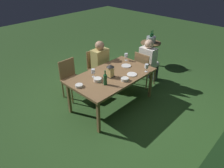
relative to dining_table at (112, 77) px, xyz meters
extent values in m
plane|color=#2D5123|center=(0.00, 0.00, -0.67)|extent=(16.00, 16.00, 0.00)
cube|color=olive|center=(0.00, 0.00, 0.03)|extent=(1.73, 0.99, 0.04)
cube|color=olive|center=(-0.79, -0.43, -0.33)|extent=(0.05, 0.05, 0.68)
cube|color=olive|center=(0.79, -0.43, -0.33)|extent=(0.05, 0.05, 0.68)
cube|color=olive|center=(-0.79, 0.43, -0.33)|extent=(0.05, 0.05, 0.68)
cube|color=olive|center=(0.79, 0.43, -0.33)|extent=(0.05, 0.05, 0.68)
cube|color=#937047|center=(0.39, -0.82, -0.24)|extent=(0.42, 0.40, 0.03)
cube|color=#937047|center=(0.39, -1.00, -0.01)|extent=(0.40, 0.02, 0.42)
cylinder|color=#937047|center=(0.21, -0.65, -0.46)|extent=(0.03, 0.03, 0.42)
cylinder|color=#937047|center=(0.57, -0.65, -0.46)|extent=(0.03, 0.03, 0.42)
cylinder|color=#937047|center=(0.21, -0.99, -0.46)|extent=(0.03, 0.03, 0.42)
cylinder|color=#937047|center=(0.57, -0.99, -0.46)|extent=(0.03, 0.03, 0.42)
cube|color=#937047|center=(-1.18, 0.00, -0.24)|extent=(0.40, 0.42, 0.03)
cube|color=#937047|center=(-1.00, 0.00, -0.01)|extent=(0.03, 0.40, 0.42)
cylinder|color=#937047|center=(-1.35, -0.18, -0.46)|extent=(0.03, 0.03, 0.42)
cylinder|color=#937047|center=(-1.35, 0.18, -0.46)|extent=(0.03, 0.03, 0.42)
cylinder|color=#937047|center=(-1.01, -0.18, -0.46)|extent=(0.03, 0.03, 0.42)
cylinder|color=#937047|center=(-1.01, 0.18, -0.46)|extent=(0.03, 0.03, 0.42)
cube|color=white|center=(-1.24, 0.00, 0.03)|extent=(0.24, 0.38, 0.50)
sphere|color=#D1A889|center=(-1.24, 0.00, 0.37)|extent=(0.21, 0.21, 0.21)
cylinder|color=white|center=(-1.38, -0.09, -0.21)|extent=(0.36, 0.13, 0.13)
cylinder|color=white|center=(-1.38, 0.09, -0.21)|extent=(0.36, 0.13, 0.13)
cylinder|color=#333338|center=(-1.54, -0.09, -0.45)|extent=(0.11, 0.11, 0.45)
cylinder|color=#333338|center=(-1.54, 0.09, -0.45)|extent=(0.11, 0.11, 0.45)
cube|color=#937047|center=(-0.39, -0.82, -0.24)|extent=(0.42, 0.40, 0.03)
cube|color=#937047|center=(-0.39, -1.00, -0.01)|extent=(0.40, 0.02, 0.42)
cylinder|color=#937047|center=(-0.57, -0.65, -0.46)|extent=(0.03, 0.03, 0.42)
cylinder|color=#937047|center=(-0.21, -0.65, -0.46)|extent=(0.03, 0.03, 0.42)
cylinder|color=#937047|center=(-0.57, -0.99, -0.46)|extent=(0.03, 0.03, 0.42)
cylinder|color=#937047|center=(-0.21, -0.99, -0.46)|extent=(0.03, 0.03, 0.42)
cube|color=tan|center=(-0.39, -0.76, 0.03)|extent=(0.38, 0.24, 0.50)
sphere|color=tan|center=(-0.39, -0.76, 0.37)|extent=(0.21, 0.21, 0.21)
cylinder|color=tan|center=(-0.48, -0.62, -0.21)|extent=(0.13, 0.36, 0.13)
cylinder|color=tan|center=(-0.30, -0.62, -0.21)|extent=(0.13, 0.36, 0.13)
cylinder|color=#333338|center=(-0.48, -0.46, -0.45)|extent=(0.11, 0.11, 0.45)
cylinder|color=#333338|center=(-0.30, -0.46, -0.45)|extent=(0.11, 0.11, 0.45)
cube|color=black|center=(0.08, 0.03, 0.06)|extent=(0.12, 0.12, 0.01)
cube|color=#F9D17A|center=(0.08, 0.03, 0.17)|extent=(0.11, 0.11, 0.20)
cone|color=black|center=(0.08, 0.03, 0.29)|extent=(0.15, 0.15, 0.05)
cylinder|color=#1E5B2D|center=(0.36, 0.17, 0.15)|extent=(0.07, 0.07, 0.20)
cylinder|color=#1E5B2D|center=(0.36, 0.17, 0.30)|extent=(0.03, 0.03, 0.09)
cylinder|color=silver|center=(-0.59, 0.42, 0.05)|extent=(0.06, 0.06, 0.00)
cylinder|color=silver|center=(-0.59, 0.42, 0.10)|extent=(0.01, 0.01, 0.08)
cylinder|color=silver|center=(-0.59, 0.42, 0.18)|extent=(0.08, 0.08, 0.08)
cylinder|color=maroon|center=(-0.59, 0.42, 0.15)|extent=(0.07, 0.07, 0.03)
cylinder|color=silver|center=(0.32, -0.21, 0.05)|extent=(0.06, 0.06, 0.00)
cylinder|color=silver|center=(0.32, -0.21, 0.10)|extent=(0.01, 0.01, 0.08)
cylinder|color=silver|center=(0.32, -0.21, 0.18)|extent=(0.08, 0.08, 0.08)
cylinder|color=maroon|center=(0.32, -0.21, 0.15)|extent=(0.07, 0.07, 0.03)
cylinder|color=silver|center=(-0.73, -0.25, 0.05)|extent=(0.06, 0.06, 0.00)
cylinder|color=silver|center=(-0.73, -0.25, 0.10)|extent=(0.01, 0.01, 0.08)
cylinder|color=silver|center=(-0.73, -0.25, 0.18)|extent=(0.08, 0.08, 0.08)
cylinder|color=maroon|center=(-0.73, -0.25, 0.15)|extent=(0.07, 0.07, 0.03)
cylinder|color=white|center=(-0.28, 0.29, 0.06)|extent=(0.20, 0.20, 0.01)
cylinder|color=silver|center=(-0.51, -0.05, 0.06)|extent=(0.21, 0.21, 0.01)
cylinder|color=silver|center=(0.00, 0.34, 0.08)|extent=(0.15, 0.15, 0.05)
cylinder|color=#424C1E|center=(0.00, 0.34, 0.09)|extent=(0.13, 0.13, 0.02)
cylinder|color=silver|center=(0.37, -0.03, 0.08)|extent=(0.16, 0.16, 0.06)
cylinder|color=tan|center=(0.37, -0.03, 0.09)|extent=(0.13, 0.13, 0.02)
cylinder|color=silver|center=(0.75, -0.12, 0.07)|extent=(0.14, 0.14, 0.04)
cylinder|color=#477533|center=(0.75, -0.12, 0.08)|extent=(0.12, 0.12, 0.01)
cylinder|color=brown|center=(-2.23, -0.59, 0.00)|extent=(0.57, 0.57, 0.03)
cylinder|color=brown|center=(-2.23, -0.59, -0.34)|extent=(0.07, 0.07, 0.65)
cylinder|color=brown|center=(-2.23, -0.59, -0.66)|extent=(0.43, 0.43, 0.02)
cylinder|color=#B2B7BF|center=(-2.23, -0.59, 0.10)|extent=(0.26, 0.26, 0.17)
cylinder|color=white|center=(-2.23, -0.59, 0.15)|extent=(0.23, 0.23, 0.04)
cylinder|color=#1E5B2D|center=(-2.27, -0.59, 0.19)|extent=(0.07, 0.07, 0.16)
cylinder|color=#1E5B2D|center=(-2.27, -0.59, 0.32)|extent=(0.03, 0.03, 0.09)
cylinder|color=#1E5B2D|center=(-2.18, -0.58, 0.19)|extent=(0.07, 0.07, 0.16)
cylinder|color=#1E5B2D|center=(-2.18, -0.58, 0.32)|extent=(0.03, 0.03, 0.09)
camera|label=1|loc=(2.71, 2.57, 2.05)|focal=33.65mm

